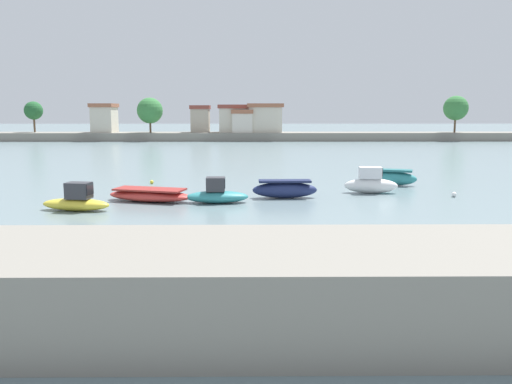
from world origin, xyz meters
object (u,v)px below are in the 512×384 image
Objects in this scene: moored_boat_0 at (77,201)px; mooring_buoy_2 at (137,237)px; moored_boat_4 at (371,183)px; moored_boat_1 at (150,195)px; moored_boat_5 at (392,178)px; moored_boat_2 at (217,195)px; moored_boat_3 at (285,189)px; mooring_buoy_0 at (454,194)px; mooring_buoy_3 at (152,182)px.

moored_boat_0 is 8.70m from mooring_buoy_2.
mooring_buoy_2 is at bearing -45.80° from moored_boat_0.
moored_boat_4 reaches higher than moored_boat_0.
moored_boat_1 is 18.67m from moored_boat_5.
moored_boat_3 is (4.38, 1.80, 0.06)m from moored_boat_2.
moored_boat_3 reaches higher than mooring_buoy_2.
mooring_buoy_0 reaches higher than mooring_buoy_3.
mooring_buoy_0 is at bearing -12.52° from moored_boat_4.
moored_boat_5 is (2.47, 3.79, -0.11)m from moored_boat_4.
moored_boat_1 is at bearing -175.89° from mooring_buoy_0.
moored_boat_1 is 20.12m from mooring_buoy_0.
moored_boat_0 is at bearing -101.54° from mooring_buoy_3.
moored_boat_4 reaches higher than moored_boat_1.
mooring_buoy_3 is at bearing 87.70° from moored_boat_0.
moored_boat_5 is at bearing 62.65° from moored_boat_4.
moored_boat_0 is at bearing 124.96° from mooring_buoy_2.
moored_boat_5 is 11.03× the size of mooring_buoy_2.
moored_boat_0 reaches higher than mooring_buoy_2.
moored_boat_0 reaches higher than moored_boat_5.
moored_boat_3 reaches higher than mooring_buoy_0.
moored_boat_3 is at bearing 57.20° from mooring_buoy_2.
moored_boat_1 is 1.49× the size of moored_boat_2.
moored_boat_0 is 19.53m from moored_boat_4.
moored_boat_4 is (10.54, 3.79, 0.18)m from moored_boat_2.
moored_boat_0 is at bearing -123.96° from moored_boat_1.
mooring_buoy_0 is at bearing -0.11° from moored_boat_3.
moored_boat_3 is at bearing 20.18° from moored_boat_2.
moored_boat_0 is 0.98× the size of moored_boat_3.
moored_boat_5 is 13.24× the size of mooring_buoy_3.
moored_boat_2 is at bearing -159.13° from moored_boat_3.
moored_boat_0 is 1.06× the size of moored_boat_2.
mooring_buoy_2 is 1.20× the size of mooring_buoy_3.
moored_boat_1 is 4.36m from moored_boat_2.
moored_boat_0 is 11.31m from mooring_buoy_3.
moored_boat_4 reaches higher than mooring_buoy_2.
mooring_buoy_0 is at bearing 20.11° from moored_boat_0.
moored_boat_3 is at bearing -127.37° from moored_boat_5.
mooring_buoy_2 is (4.98, -7.12, -0.39)m from moored_boat_0.
moored_boat_1 is at bearing 97.48° from mooring_buoy_2.
mooring_buoy_0 is (15.75, 2.07, -0.35)m from moored_boat_2.
mooring_buoy_3 is (-2.72, 18.20, -0.03)m from mooring_buoy_2.
moored_boat_4 is 19.04m from mooring_buoy_2.
moored_boat_1 is at bearing -80.21° from mooring_buoy_3.
moored_boat_1 is 16.59× the size of mooring_buoy_2.
moored_boat_2 is at bearing 72.81° from mooring_buoy_2.
mooring_buoy_3 is at bearing 115.28° from moored_boat_1.
moored_boat_3 is 1.10× the size of moored_boat_5.
moored_boat_3 is 12.15m from mooring_buoy_3.
moored_boat_2 is (7.95, 2.49, -0.04)m from moored_boat_0.
mooring_buoy_2 is at bearing -129.48° from moored_boat_4.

